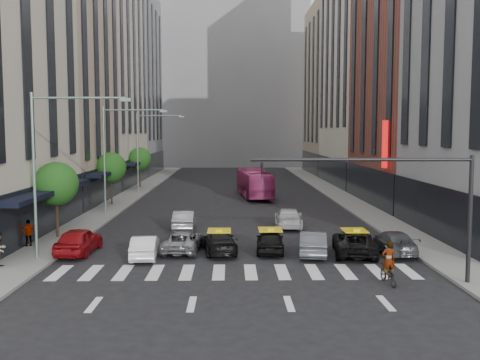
{
  "coord_description": "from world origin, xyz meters",
  "views": [
    {
      "loc": [
        -0.38,
        -24.87,
        7.05
      ],
      "look_at": [
        0.19,
        8.81,
        4.0
      ],
      "focal_mm": 40.0,
      "sensor_mm": 36.0,
      "label": 1
    }
  ],
  "objects_px": {
    "bus": "(254,183)",
    "taxi_left": "(219,242)",
    "streetlamp_far": "(146,142)",
    "motorcycle": "(388,274)",
    "pedestrian_far": "(29,233)",
    "taxi_center": "(270,241)",
    "streetlamp_near": "(51,153)",
    "streetlamp_mid": "(115,145)",
    "car_white_front": "(145,247)",
    "car_red": "(79,241)"
  },
  "relations": [
    {
      "from": "bus",
      "to": "taxi_center",
      "type": "bearing_deg",
      "value": 83.47
    },
    {
      "from": "motorcycle",
      "to": "pedestrian_far",
      "type": "distance_m",
      "value": 21.04
    },
    {
      "from": "streetlamp_mid",
      "to": "motorcycle",
      "type": "height_order",
      "value": "streetlamp_mid"
    },
    {
      "from": "car_white_front",
      "to": "taxi_left",
      "type": "relative_size",
      "value": 0.88
    },
    {
      "from": "streetlamp_near",
      "to": "car_white_front",
      "type": "bearing_deg",
      "value": 6.9
    },
    {
      "from": "streetlamp_mid",
      "to": "streetlamp_far",
      "type": "relative_size",
      "value": 1.0
    },
    {
      "from": "bus",
      "to": "motorcycle",
      "type": "height_order",
      "value": "bus"
    },
    {
      "from": "streetlamp_far",
      "to": "taxi_left",
      "type": "bearing_deg",
      "value": -73.43
    },
    {
      "from": "streetlamp_far",
      "to": "taxi_left",
      "type": "height_order",
      "value": "streetlamp_far"
    },
    {
      "from": "car_white_front",
      "to": "car_red",
      "type": "bearing_deg",
      "value": -19.64
    },
    {
      "from": "pedestrian_far",
      "to": "car_red",
      "type": "bearing_deg",
      "value": 125.35
    },
    {
      "from": "bus",
      "to": "motorcycle",
      "type": "xyz_separation_m",
      "value": [
        4.78,
        -33.06,
        -1.04
      ]
    },
    {
      "from": "streetlamp_near",
      "to": "car_red",
      "type": "distance_m",
      "value": 5.49
    },
    {
      "from": "bus",
      "to": "motorcycle",
      "type": "distance_m",
      "value": 33.42
    },
    {
      "from": "streetlamp_far",
      "to": "car_white_front",
      "type": "distance_m",
      "value": 32.22
    },
    {
      "from": "car_red",
      "to": "bus",
      "type": "xyz_separation_m",
      "value": [
        11.32,
        26.58,
        0.75
      ]
    },
    {
      "from": "streetlamp_mid",
      "to": "taxi_center",
      "type": "relative_size",
      "value": 2.3
    },
    {
      "from": "streetlamp_near",
      "to": "pedestrian_far",
      "type": "relative_size",
      "value": 5.56
    },
    {
      "from": "taxi_left",
      "to": "streetlamp_mid",
      "type": "bearing_deg",
      "value": -65.22
    },
    {
      "from": "taxi_left",
      "to": "pedestrian_far",
      "type": "relative_size",
      "value": 2.74
    },
    {
      "from": "streetlamp_far",
      "to": "motorcycle",
      "type": "bearing_deg",
      "value": -65.24
    },
    {
      "from": "car_red",
      "to": "car_white_front",
      "type": "relative_size",
      "value": 1.16
    },
    {
      "from": "motorcycle",
      "to": "streetlamp_far",
      "type": "bearing_deg",
      "value": -71.2
    },
    {
      "from": "streetlamp_near",
      "to": "pedestrian_far",
      "type": "distance_m",
      "value": 6.39
    },
    {
      "from": "streetlamp_far",
      "to": "car_white_front",
      "type": "bearing_deg",
      "value": -81.23
    },
    {
      "from": "pedestrian_far",
      "to": "taxi_center",
      "type": "bearing_deg",
      "value": 142.63
    },
    {
      "from": "bus",
      "to": "taxi_left",
      "type": "bearing_deg",
      "value": 77.08
    },
    {
      "from": "streetlamp_mid",
      "to": "taxi_left",
      "type": "relative_size",
      "value": 2.03
    },
    {
      "from": "streetlamp_far",
      "to": "car_red",
      "type": "xyz_separation_m",
      "value": [
        0.84,
        -30.26,
        -5.13
      ]
    },
    {
      "from": "bus",
      "to": "motorcycle",
      "type": "bearing_deg",
      "value": 92.17
    },
    {
      "from": "pedestrian_far",
      "to": "streetlamp_far",
      "type": "bearing_deg",
      "value": -127.4
    },
    {
      "from": "taxi_center",
      "to": "car_red",
      "type": "bearing_deg",
      "value": 3.78
    },
    {
      "from": "pedestrian_far",
      "to": "streetlamp_near",
      "type": "bearing_deg",
      "value": 96.89
    },
    {
      "from": "bus",
      "to": "streetlamp_near",
      "type": "bearing_deg",
      "value": 60.7
    },
    {
      "from": "streetlamp_mid",
      "to": "car_white_front",
      "type": "bearing_deg",
      "value": -72.56
    },
    {
      "from": "taxi_left",
      "to": "taxi_center",
      "type": "xyz_separation_m",
      "value": [
        2.97,
        0.01,
        0.02
      ]
    },
    {
      "from": "streetlamp_near",
      "to": "streetlamp_mid",
      "type": "height_order",
      "value": "same"
    },
    {
      "from": "car_white_front",
      "to": "taxi_center",
      "type": "height_order",
      "value": "taxi_center"
    },
    {
      "from": "car_white_front",
      "to": "pedestrian_far",
      "type": "height_order",
      "value": "pedestrian_far"
    },
    {
      "from": "car_red",
      "to": "taxi_center",
      "type": "distance_m",
      "value": 11.1
    },
    {
      "from": "streetlamp_far",
      "to": "motorcycle",
      "type": "distance_m",
      "value": 40.82
    },
    {
      "from": "taxi_center",
      "to": "pedestrian_far",
      "type": "xyz_separation_m",
      "value": [
        -14.5,
        1.28,
        0.29
      ]
    },
    {
      "from": "streetlamp_mid",
      "to": "pedestrian_far",
      "type": "xyz_separation_m",
      "value": [
        -2.56,
        -12.87,
        -4.95
      ]
    },
    {
      "from": "taxi_left",
      "to": "motorcycle",
      "type": "bearing_deg",
      "value": 132.86
    },
    {
      "from": "taxi_left",
      "to": "motorcycle",
      "type": "distance_m",
      "value": 10.34
    },
    {
      "from": "streetlamp_near",
      "to": "car_red",
      "type": "xyz_separation_m",
      "value": [
        0.84,
        1.74,
        -5.13
      ]
    },
    {
      "from": "taxi_center",
      "to": "bus",
      "type": "xyz_separation_m",
      "value": [
        0.22,
        26.46,
        0.85
      ]
    },
    {
      "from": "taxi_center",
      "to": "motorcycle",
      "type": "height_order",
      "value": "taxi_center"
    },
    {
      "from": "streetlamp_far",
      "to": "taxi_center",
      "type": "relative_size",
      "value": 2.3
    },
    {
      "from": "streetlamp_near",
      "to": "streetlamp_far",
      "type": "xyz_separation_m",
      "value": [
        0.0,
        32.0,
        0.0
      ]
    }
  ]
}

